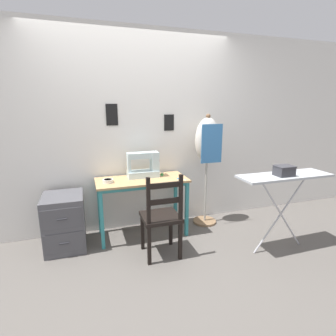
% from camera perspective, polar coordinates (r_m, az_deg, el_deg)
% --- Properties ---
extents(ground_plane, '(14.00, 14.00, 0.00)m').
position_cam_1_polar(ground_plane, '(3.29, -4.43, -15.98)').
color(ground_plane, '#5B5651').
extents(wall_back, '(10.00, 0.06, 2.55)m').
position_cam_1_polar(wall_back, '(3.43, -7.06, 7.70)').
color(wall_back, silver).
rests_on(wall_back, ground_plane).
extents(sewing_table, '(1.11, 0.50, 0.74)m').
position_cam_1_polar(sewing_table, '(3.25, -5.62, -4.15)').
color(sewing_table, tan).
rests_on(sewing_table, ground_plane).
extents(sewing_machine, '(0.40, 0.18, 0.34)m').
position_cam_1_polar(sewing_machine, '(3.29, -5.05, 0.56)').
color(sewing_machine, silver).
rests_on(sewing_machine, sewing_table).
extents(fabric_bowl, '(0.12, 0.12, 0.04)m').
position_cam_1_polar(fabric_bowl, '(3.14, -12.94, -2.74)').
color(fabric_bowl, silver).
rests_on(fabric_bowl, sewing_table).
extents(scissors, '(0.11, 0.11, 0.01)m').
position_cam_1_polar(scissors, '(3.22, 2.72, -2.37)').
color(scissors, silver).
rests_on(scissors, sewing_table).
extents(thread_spool_near_machine, '(0.04, 0.04, 0.04)m').
position_cam_1_polar(thread_spool_near_machine, '(3.36, -1.34, -1.36)').
color(thread_spool_near_machine, green).
rests_on(thread_spool_near_machine, sewing_table).
extents(wooden_chair, '(0.40, 0.38, 0.94)m').
position_cam_1_polar(wooden_chair, '(2.85, -1.45, -10.71)').
color(wooden_chair, black).
rests_on(wooden_chair, ground_plane).
extents(filing_cabinet, '(0.44, 0.52, 0.63)m').
position_cam_1_polar(filing_cabinet, '(3.29, -21.58, -10.80)').
color(filing_cabinet, '#4C4C51').
rests_on(filing_cabinet, ground_plane).
extents(dress_form, '(0.34, 0.32, 1.51)m').
position_cam_1_polar(dress_form, '(3.51, 8.55, 4.81)').
color(dress_form, '#846647').
rests_on(dress_form, ground_plane).
extents(ironing_board, '(1.05, 0.32, 0.89)m').
position_cam_1_polar(ironing_board, '(3.11, 24.02, -2.31)').
color(ironing_board, '#ADB2B7').
rests_on(ironing_board, ground_plane).
extents(storage_box, '(0.19, 0.15, 0.11)m').
position_cam_1_polar(storage_box, '(3.04, 23.95, -0.54)').
color(storage_box, '#333338').
rests_on(storage_box, ironing_board).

